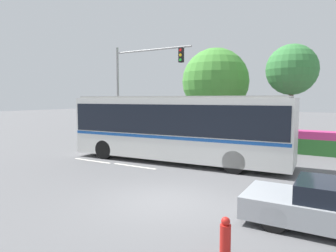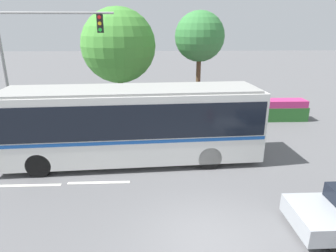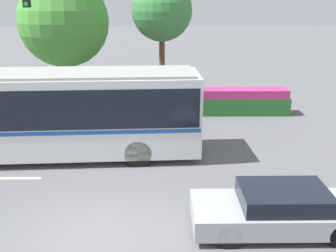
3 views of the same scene
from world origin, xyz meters
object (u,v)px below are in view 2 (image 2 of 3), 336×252
at_px(traffic_light_pole, 32,52).
at_px(city_bus, 132,121).
at_px(street_tree_left, 119,46).
at_px(street_tree_centre, 200,37).

bearing_deg(traffic_light_pole, city_bus, -34.50).
height_order(street_tree_left, street_tree_centre, street_tree_left).
relative_size(traffic_light_pole, street_tree_centre, 1.00).
bearing_deg(street_tree_centre, city_bus, -115.31).
relative_size(city_bus, street_tree_centre, 1.64).
xyz_separation_m(traffic_light_pole, street_tree_centre, (9.43, 4.94, 0.59)).
xyz_separation_m(city_bus, traffic_light_pole, (-5.35, 3.68, 2.63)).
bearing_deg(city_bus, street_tree_left, -83.79).
bearing_deg(street_tree_left, city_bus, -80.44).
relative_size(traffic_light_pole, street_tree_left, 0.96).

